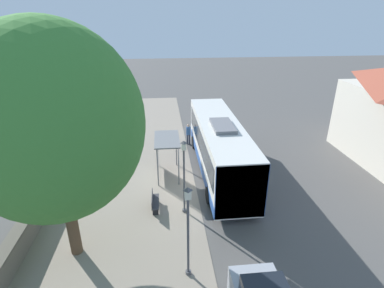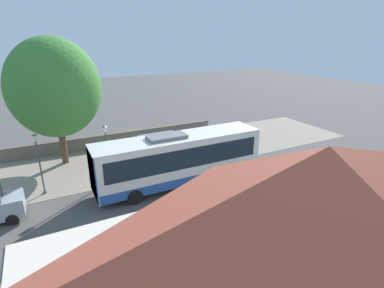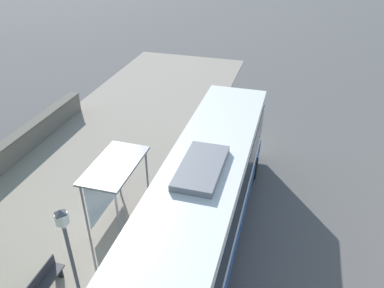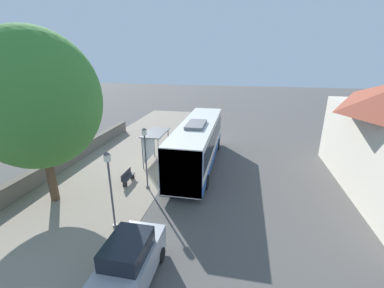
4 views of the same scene
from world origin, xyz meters
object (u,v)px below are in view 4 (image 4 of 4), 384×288
pedestrian (191,135)px  street_lamp_near (110,184)px  bus_shelter (154,138)px  shade_tree (36,100)px  parked_car_behind_bus (130,262)px  bench (128,177)px  bus (198,143)px  street_lamp_far (146,153)px

pedestrian → street_lamp_near: size_ratio=0.42×
bus_shelter → shade_tree: shade_tree is taller
shade_tree → parked_car_behind_bus: size_ratio=2.57×
bus_shelter → pedestrian: bus_shelter is taller
pedestrian → shade_tree: size_ratio=0.18×
pedestrian → bench: bearing=-107.1°
bus → street_lamp_near: bearing=-108.3°
pedestrian → bench: (-2.71, -8.83, -0.57)m
pedestrian → bench: 9.26m
bus → parked_car_behind_bus: (-0.60, -11.72, -0.97)m
pedestrian → street_lamp_near: street_lamp_near is taller
bus_shelter → shade_tree: bearing=-122.0°
shade_tree → bus: bearing=41.3°
bus_shelter → parked_car_behind_bus: bus_shelter is taller
street_lamp_far → shade_tree: bearing=-153.8°
bus_shelter → shade_tree: size_ratio=0.30×
pedestrian → street_lamp_far: 9.47m
street_lamp_far → shade_tree: 6.82m
shade_tree → parked_car_behind_bus: (7.22, -4.85, -5.23)m
parked_car_behind_bus → bus_shelter: bearing=104.5°
shade_tree → street_lamp_far: bearing=26.2°
bus → bus_shelter: size_ratio=3.95×
street_lamp_near → parked_car_behind_bus: 4.10m
bus → bench: size_ratio=7.72×
shade_tree → street_lamp_near: bearing=-19.9°
bench → bus_shelter: bearing=79.4°
bus_shelter → bench: size_ratio=1.96×
bus → street_lamp_near: (-2.87, -8.66, 0.56)m
pedestrian → parked_car_behind_bus: (1.00, -16.67, -0.05)m
bus_shelter → street_lamp_far: 4.33m
pedestrian → street_lamp_far: (-1.08, -9.29, 1.48)m
pedestrian → shade_tree: shade_tree is taller
street_lamp_near → street_lamp_far: size_ratio=1.00×
shade_tree → parked_car_behind_bus: bearing=-33.9°
parked_car_behind_bus → bench: bearing=115.4°
parked_car_behind_bus → pedestrian: bearing=93.4°
bus_shelter → pedestrian: size_ratio=1.70×
bench → street_lamp_far: bearing=-15.6°
pedestrian → shade_tree: 14.32m
bus → parked_car_behind_bus: size_ratio=3.02×
street_lamp_near → shade_tree: shade_tree is taller
pedestrian → parked_car_behind_bus: size_ratio=0.45×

